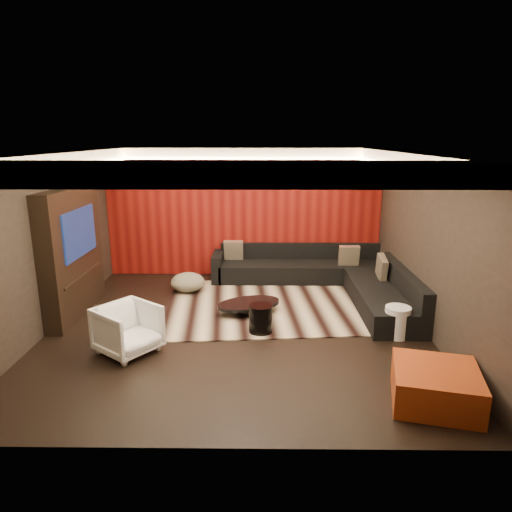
{
  "coord_description": "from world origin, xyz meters",
  "views": [
    {
      "loc": [
        0.39,
        -6.92,
        3.02
      ],
      "look_at": [
        0.3,
        0.6,
        1.05
      ],
      "focal_mm": 32.0,
      "sensor_mm": 36.0,
      "label": 1
    }
  ],
  "objects_px": {
    "white_side_table": "(397,322)",
    "orange_ottoman": "(435,386)",
    "sectional_sofa": "(328,278)",
    "coffee_table": "(249,307)",
    "drum_stool": "(261,319)",
    "armchair": "(128,329)"
  },
  "relations": [
    {
      "from": "coffee_table",
      "to": "orange_ottoman",
      "type": "height_order",
      "value": "orange_ottoman"
    },
    {
      "from": "orange_ottoman",
      "to": "sectional_sofa",
      "type": "relative_size",
      "value": 0.26
    },
    {
      "from": "white_side_table",
      "to": "sectional_sofa",
      "type": "distance_m",
      "value": 2.32
    },
    {
      "from": "coffee_table",
      "to": "sectional_sofa",
      "type": "relative_size",
      "value": 0.31
    },
    {
      "from": "drum_stool",
      "to": "armchair",
      "type": "relative_size",
      "value": 0.57
    },
    {
      "from": "coffee_table",
      "to": "white_side_table",
      "type": "relative_size",
      "value": 2.33
    },
    {
      "from": "drum_stool",
      "to": "sectional_sofa",
      "type": "relative_size",
      "value": 0.12
    },
    {
      "from": "white_side_table",
      "to": "orange_ottoman",
      "type": "relative_size",
      "value": 0.51
    },
    {
      "from": "drum_stool",
      "to": "white_side_table",
      "type": "distance_m",
      "value": 2.12
    },
    {
      "from": "coffee_table",
      "to": "armchair",
      "type": "relative_size",
      "value": 1.46
    },
    {
      "from": "coffee_table",
      "to": "sectional_sofa",
      "type": "bearing_deg",
      "value": 39.05
    },
    {
      "from": "sectional_sofa",
      "to": "white_side_table",
      "type": "bearing_deg",
      "value": -70.72
    },
    {
      "from": "coffee_table",
      "to": "drum_stool",
      "type": "xyz_separation_m",
      "value": [
        0.21,
        -0.81,
        0.13
      ]
    },
    {
      "from": "armchair",
      "to": "sectional_sofa",
      "type": "relative_size",
      "value": 0.21
    },
    {
      "from": "drum_stool",
      "to": "white_side_table",
      "type": "xyz_separation_m",
      "value": [
        2.12,
        -0.12,
        0.0
      ]
    },
    {
      "from": "orange_ottoman",
      "to": "armchair",
      "type": "bearing_deg",
      "value": 162.53
    },
    {
      "from": "drum_stool",
      "to": "armchair",
      "type": "height_order",
      "value": "armchair"
    },
    {
      "from": "orange_ottoman",
      "to": "drum_stool",
      "type": "bearing_deg",
      "value": 136.44
    },
    {
      "from": "coffee_table",
      "to": "white_side_table",
      "type": "xyz_separation_m",
      "value": [
        2.33,
        -0.92,
        0.13
      ]
    },
    {
      "from": "white_side_table",
      "to": "sectional_sofa",
      "type": "height_order",
      "value": "sectional_sofa"
    },
    {
      "from": "white_side_table",
      "to": "orange_ottoman",
      "type": "xyz_separation_m",
      "value": [
        -0.08,
        -1.83,
        -0.03
      ]
    },
    {
      "from": "drum_stool",
      "to": "sectional_sofa",
      "type": "distance_m",
      "value": 2.47
    }
  ]
}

